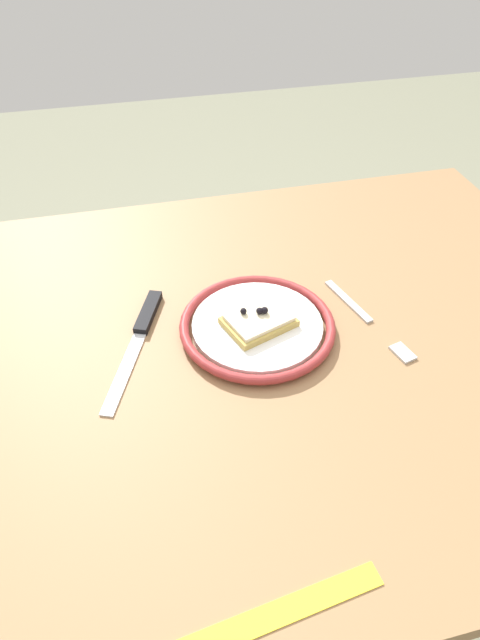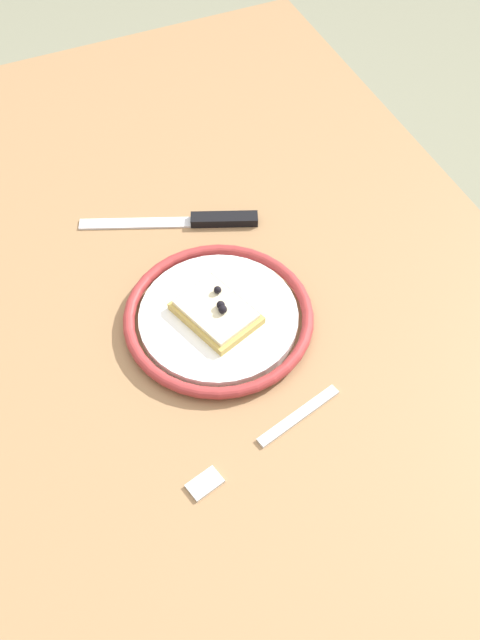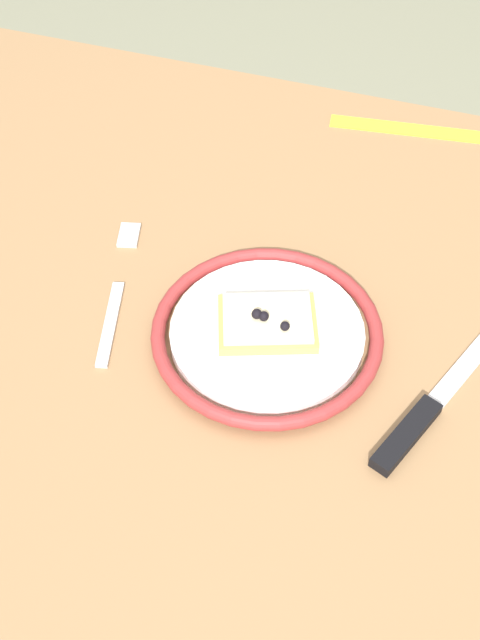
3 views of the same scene
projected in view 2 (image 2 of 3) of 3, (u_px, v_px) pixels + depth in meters
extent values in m
plane|color=gray|center=(211.00, 521.00, 1.46)|extent=(6.00, 6.00, 0.00)
cube|color=#936D47|center=(193.00, 308.00, 0.88)|extent=(1.19, 0.84, 0.03)
cylinder|color=#4C4742|center=(265.00, 183.00, 1.56)|extent=(0.05, 0.05, 0.70)
cylinder|color=white|center=(219.00, 318.00, 0.85)|extent=(0.19, 0.19, 0.02)
torus|color=maroon|center=(219.00, 316.00, 0.84)|extent=(0.23, 0.23, 0.01)
cube|color=tan|center=(216.00, 313.00, 0.83)|extent=(0.11, 0.10, 0.01)
cube|color=beige|center=(216.00, 309.00, 0.83)|extent=(0.10, 0.09, 0.01)
sphere|color=black|center=(223.00, 309.00, 0.82)|extent=(0.01, 0.01, 0.01)
sphere|color=black|center=(221.00, 305.00, 0.82)|extent=(0.01, 0.01, 0.01)
sphere|color=black|center=(218.00, 290.00, 0.84)|extent=(0.01, 0.01, 0.01)
cube|color=silver|center=(135.00, 223.00, 0.95)|extent=(0.07, 0.15, 0.00)
cube|color=black|center=(224.00, 219.00, 0.95)|extent=(0.05, 0.09, 0.01)
cube|color=silver|center=(299.00, 416.00, 0.77)|extent=(0.04, 0.11, 0.00)
cube|color=silver|center=(205.00, 484.00, 0.73)|extent=(0.03, 0.04, 0.00)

